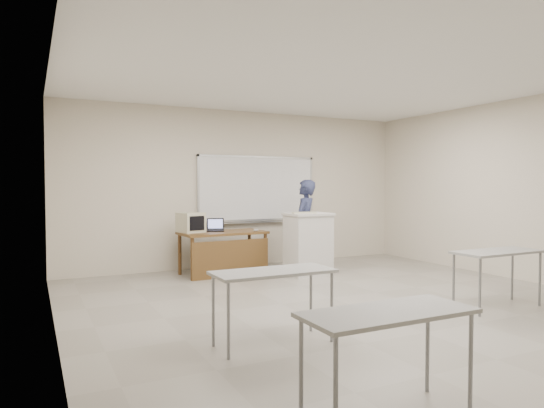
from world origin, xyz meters
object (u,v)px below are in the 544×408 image
laptop (214,228)px  keyboard (304,213)px  crt_monitor (190,223)px  presenter (305,225)px  mouse (256,230)px  instructor_desk (225,244)px  whiteboard (258,190)px  podium (308,244)px

laptop → keyboard: (1.27, -0.99, 0.29)m
laptop → keyboard: keyboard is taller
crt_monitor → presenter: presenter is taller
laptop → mouse: laptop is taller
instructor_desk → presenter: (1.53, -0.13, 0.28)m
whiteboard → instructor_desk: 1.59m
instructor_desk → mouse: (0.55, -0.09, 0.22)m
whiteboard → mouse: bearing=-116.7°
laptop → keyboard: 1.63m
crt_monitor → laptop: 0.47m
crt_monitor → keyboard: 1.98m
instructor_desk → laptop: size_ratio=4.89×
instructor_desk → crt_monitor: bearing=153.4°
whiteboard → presenter: bearing=-60.7°
podium → laptop: 1.68m
mouse → presenter: presenter is taller
mouse → whiteboard: bearing=60.4°
crt_monitor → laptop: size_ratio=1.40×
instructor_desk → podium: podium is taller
instructor_desk → podium: bearing=-27.8°
keyboard → podium: bearing=51.2°
crt_monitor → presenter: bearing=-24.2°
laptop → mouse: bearing=-9.2°
podium → presenter: 0.60m
mouse → keyboard: bearing=-48.8°
podium → keyboard: (-0.15, -0.12, 0.55)m
podium → presenter: bearing=63.7°
crt_monitor → whiteboard: bearing=6.0°
instructor_desk → presenter: bearing=-8.0°
podium → laptop: bearing=145.8°
whiteboard → laptop: bearing=-153.7°
whiteboard → mouse: whiteboard is taller
whiteboard → keyboard: bearing=-83.8°
whiteboard → podium: bearing=-77.3°
crt_monitor → instructor_desk: bearing=-37.6°
laptop → keyboard: bearing=-18.7°
presenter → instructor_desk: bearing=-46.6°
laptop → crt_monitor: bearing=-157.1°
whiteboard → mouse: size_ratio=25.35×
laptop → whiteboard: bearing=45.6°
podium → crt_monitor: bearing=153.1°
instructor_desk → laptop: laptop is taller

